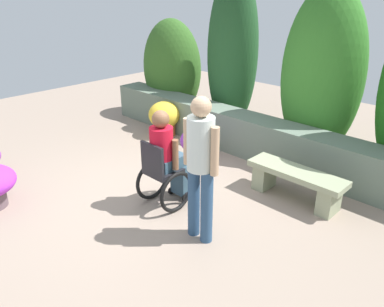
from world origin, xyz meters
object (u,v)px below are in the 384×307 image
at_px(person_in_wheelchair, 165,162).
at_px(flower_pot_terracotta_by_wall, 164,118).
at_px(stone_bench, 296,181).
at_px(person_standing_companion, 201,161).
at_px(flower_pot_small_foreground, 194,143).

height_order(person_in_wheelchair, flower_pot_terracotta_by_wall, person_in_wheelchair).
xyz_separation_m(stone_bench, flower_pot_terracotta_by_wall, (-3.12, 0.40, 0.08)).
xyz_separation_m(person_in_wheelchair, flower_pot_terracotta_by_wall, (-1.94, 1.71, -0.26)).
bearing_deg(person_in_wheelchair, stone_bench, 43.66).
bearing_deg(flower_pot_terracotta_by_wall, person_in_wheelchair, -41.43).
bearing_deg(person_standing_companion, flower_pot_terracotta_by_wall, 156.86).
relative_size(person_in_wheelchair, flower_pot_small_foreground, 2.41).
height_order(stone_bench, person_in_wheelchair, person_in_wheelchair).
height_order(person_standing_companion, flower_pot_terracotta_by_wall, person_standing_companion).
distance_m(flower_pot_terracotta_by_wall, flower_pot_small_foreground, 1.30).
relative_size(person_standing_companion, flower_pot_terracotta_by_wall, 2.51).
xyz_separation_m(stone_bench, person_standing_companion, (-0.34, -1.54, 0.70)).
height_order(stone_bench, flower_pot_terracotta_by_wall, flower_pot_terracotta_by_wall).
xyz_separation_m(person_standing_companion, flower_pot_terracotta_by_wall, (-2.78, 1.94, -0.62)).
bearing_deg(flower_pot_terracotta_by_wall, person_standing_companion, -34.94).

